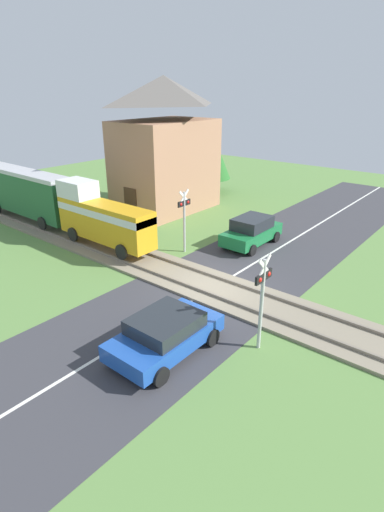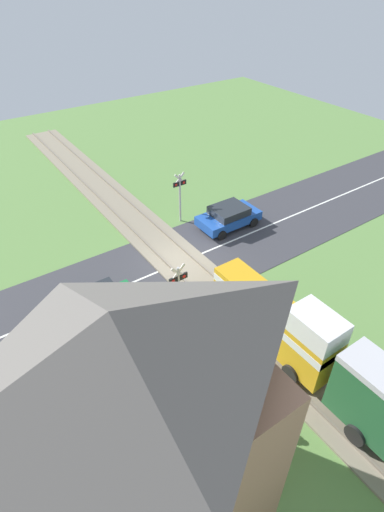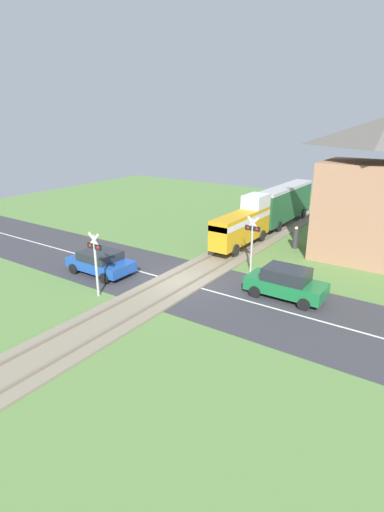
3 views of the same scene
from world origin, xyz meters
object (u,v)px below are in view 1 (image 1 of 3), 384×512
(car_near_crossing, at_px, (165,333))
(station_building, at_px, (165,148))
(pedestrian_by_station, at_px, (119,216))
(train, at_px, (54,201))
(car_far_side, at_px, (252,231))
(crossing_signal_west_approach, at_px, (262,291))
(crossing_signal_east_approach, at_px, (184,213))

(car_near_crossing, height_order, station_building, station_building)
(station_building, relative_size, pedestrian_by_station, 5.64)
(car_near_crossing, xyz_separation_m, pedestrian_by_station, (7.45, 10.74, -0.02))
(station_building, height_order, pedestrian_by_station, station_building)
(car_near_crossing, bearing_deg, train, 70.67)
(car_far_side, height_order, crossing_signal_west_approach, crossing_signal_west_approach)
(pedestrian_by_station, bearing_deg, car_near_crossing, -124.76)
(crossing_signal_east_approach, distance_m, pedestrian_by_station, 5.86)
(crossing_signal_west_approach, bearing_deg, pedestrian_by_station, 67.55)
(crossing_signal_east_approach, height_order, pedestrian_by_station, crossing_signal_east_approach)
(car_far_side, height_order, crossing_signal_east_approach, crossing_signal_east_approach)
(train, bearing_deg, car_near_crossing, -109.33)
(crossing_signal_east_approach, xyz_separation_m, station_building, (5.22, 6.07, 2.10))
(train, height_order, crossing_signal_west_approach, train)
(crossing_signal_west_approach, bearing_deg, car_far_side, 33.03)
(car_far_side, bearing_deg, pedestrian_by_station, 107.41)
(car_near_crossing, xyz_separation_m, crossing_signal_west_approach, (2.11, -2.20, 1.38))
(car_near_crossing, relative_size, crossing_signal_west_approach, 1.17)
(car_far_side, bearing_deg, station_building, 74.96)
(crossing_signal_east_approach, height_order, station_building, station_building)
(car_near_crossing, relative_size, station_building, 0.44)
(crossing_signal_east_approach, bearing_deg, car_near_crossing, -143.74)
(station_building, bearing_deg, crossing_signal_west_approach, -126.93)
(station_building, bearing_deg, pedestrian_by_station, -175.01)
(train, bearing_deg, pedestrian_by_station, -35.98)
(car_far_side, distance_m, pedestrian_by_station, 8.24)
(station_building, bearing_deg, crossing_signal_east_approach, -130.68)
(pedestrian_by_station, bearing_deg, car_far_side, -72.59)
(car_far_side, xyz_separation_m, station_building, (2.22, 8.27, 3.39))
(car_far_side, xyz_separation_m, crossing_signal_east_approach, (-3.00, 2.20, 1.29))
(train, relative_size, crossing_signal_west_approach, 4.49)
(station_building, bearing_deg, car_far_side, -105.04)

